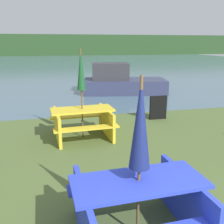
{
  "coord_description": "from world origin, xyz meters",
  "views": [
    {
      "loc": [
        -1.46,
        -1.18,
        2.34
      ],
      "look_at": [
        -0.15,
        4.35,
        0.85
      ],
      "focal_mm": 42.0,
      "sensor_mm": 36.0,
      "label": 1
    }
  ],
  "objects_px": {
    "umbrella_darkgreen": "(81,71)",
    "umbrella_navy": "(140,125)",
    "signboard": "(158,108)",
    "picnic_table_yellow": "(82,120)",
    "boat": "(121,82)",
    "picnic_table_blue": "(138,203)"
  },
  "relations": [
    {
      "from": "umbrella_darkgreen",
      "to": "boat",
      "type": "relative_size",
      "value": 0.54
    },
    {
      "from": "signboard",
      "to": "picnic_table_yellow",
      "type": "bearing_deg",
      "value": -156.57
    },
    {
      "from": "umbrella_darkgreen",
      "to": "signboard",
      "type": "relative_size",
      "value": 2.97
    },
    {
      "from": "umbrella_darkgreen",
      "to": "picnic_table_blue",
      "type": "bearing_deg",
      "value": -86.64
    },
    {
      "from": "picnic_table_blue",
      "to": "signboard",
      "type": "bearing_deg",
      "value": 64.34
    },
    {
      "from": "picnic_table_yellow",
      "to": "boat",
      "type": "bearing_deg",
      "value": 65.86
    },
    {
      "from": "umbrella_navy",
      "to": "signboard",
      "type": "xyz_separation_m",
      "value": [
        2.31,
        4.81,
        -1.08
      ]
    },
    {
      "from": "umbrella_darkgreen",
      "to": "umbrella_navy",
      "type": "distance_m",
      "value": 3.73
    },
    {
      "from": "signboard",
      "to": "boat",
      "type": "bearing_deg",
      "value": 89.28
    },
    {
      "from": "picnic_table_blue",
      "to": "signboard",
      "type": "xyz_separation_m",
      "value": [
        2.31,
        4.81,
        -0.08
      ]
    },
    {
      "from": "picnic_table_yellow",
      "to": "boat",
      "type": "height_order",
      "value": "boat"
    },
    {
      "from": "umbrella_darkgreen",
      "to": "umbrella_navy",
      "type": "bearing_deg",
      "value": -86.64
    },
    {
      "from": "picnic_table_yellow",
      "to": "umbrella_navy",
      "type": "height_order",
      "value": "umbrella_navy"
    },
    {
      "from": "umbrella_darkgreen",
      "to": "boat",
      "type": "distance_m",
      "value": 6.44
    },
    {
      "from": "umbrella_navy",
      "to": "signboard",
      "type": "bearing_deg",
      "value": 64.34
    },
    {
      "from": "umbrella_navy",
      "to": "boat",
      "type": "bearing_deg",
      "value": 75.98
    },
    {
      "from": "picnic_table_blue",
      "to": "picnic_table_yellow",
      "type": "bearing_deg",
      "value": 93.36
    },
    {
      "from": "picnic_table_yellow",
      "to": "picnic_table_blue",
      "type": "bearing_deg",
      "value": -86.64
    },
    {
      "from": "boat",
      "to": "signboard",
      "type": "relative_size",
      "value": 5.51
    },
    {
      "from": "umbrella_navy",
      "to": "signboard",
      "type": "relative_size",
      "value": 2.68
    },
    {
      "from": "picnic_table_blue",
      "to": "umbrella_navy",
      "type": "xyz_separation_m",
      "value": [
        0.0,
        -0.0,
        1.0
      ]
    },
    {
      "from": "picnic_table_yellow",
      "to": "signboard",
      "type": "relative_size",
      "value": 2.17
    }
  ]
}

